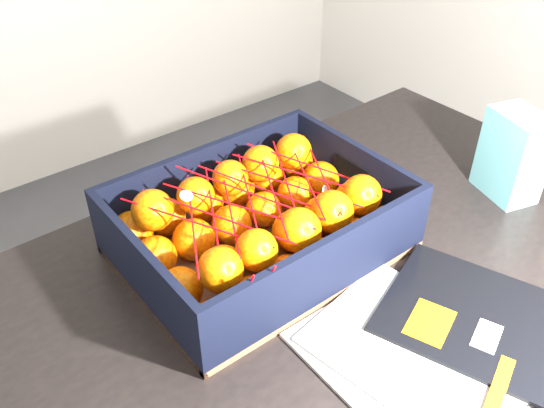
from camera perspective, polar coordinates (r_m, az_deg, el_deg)
table at (r=0.98m, az=6.78°, el=-11.57°), size 1.21×0.82×0.75m
magazine_stack at (r=0.84m, az=16.19°, el=-13.14°), size 0.39×0.35×0.02m
produce_crate at (r=0.93m, az=-1.14°, el=-2.70°), size 0.43×0.32×0.12m
clementine_heap at (r=0.92m, az=-1.19°, el=-1.69°), size 0.41×0.31×0.12m
mesh_net at (r=0.88m, az=-1.16°, el=0.57°), size 0.36×0.29×0.09m
retail_carton at (r=1.13m, az=22.69°, el=4.47°), size 0.10×0.12×0.16m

